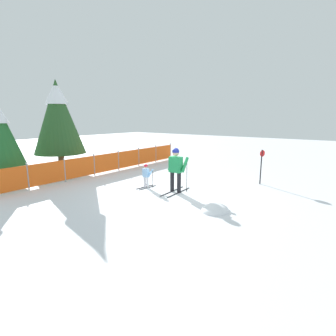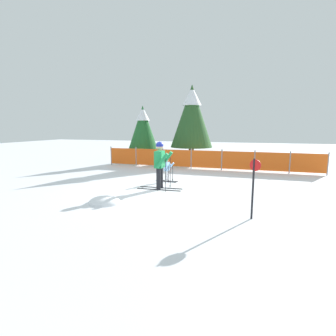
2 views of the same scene
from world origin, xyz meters
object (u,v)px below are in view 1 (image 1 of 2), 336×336
(skier_child, at_px, (146,174))
(conifer_far, at_px, (58,116))
(safety_fence, at_px, (107,163))
(trail_marker, at_px, (261,163))
(skier_adult, at_px, (176,166))

(skier_child, height_order, conifer_far, conifer_far)
(safety_fence, distance_m, conifer_far, 3.44)
(skier_child, bearing_deg, trail_marker, -40.21)
(conifer_far, bearing_deg, skier_child, -87.07)
(skier_adult, height_order, trail_marker, skier_adult)
(skier_adult, xyz_separation_m, conifer_far, (-0.48, 7.06, 1.92))
(safety_fence, height_order, conifer_far, conifer_far)
(skier_adult, distance_m, conifer_far, 7.33)
(skier_adult, xyz_separation_m, trail_marker, (3.23, -2.27, -0.10))
(skier_adult, distance_m, trail_marker, 3.95)
(skier_adult, height_order, conifer_far, conifer_far)
(safety_fence, bearing_deg, conifer_far, 121.91)
(skier_child, xyz_separation_m, trail_marker, (3.41, -3.63, 0.36))
(safety_fence, bearing_deg, skier_child, -105.66)
(conifer_far, height_order, trail_marker, conifer_far)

